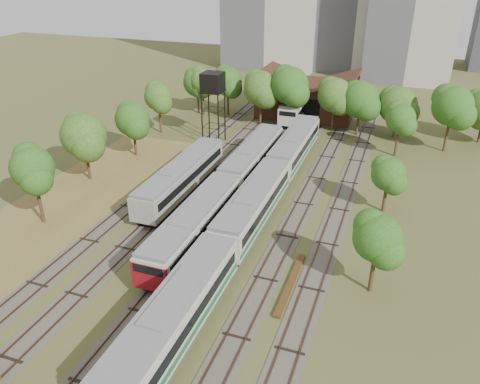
% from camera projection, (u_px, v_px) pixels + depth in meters
% --- Properties ---
extents(ground, '(240.00, 240.00, 0.00)m').
position_uv_depth(ground, '(142.00, 347.00, 33.27)').
color(ground, '#475123').
rests_on(ground, ground).
extents(dry_grass_patch, '(14.00, 60.00, 0.04)m').
position_uv_depth(dry_grass_patch, '(22.00, 242.00, 45.43)').
color(dry_grass_patch, brown).
rests_on(dry_grass_patch, ground).
extents(tracks, '(24.60, 80.00, 0.19)m').
position_uv_depth(tracks, '(247.00, 195.00, 54.44)').
color(tracks, '#4C473D').
rests_on(tracks, ground).
extents(railcar_red_set, '(3.19, 34.57, 3.95)m').
position_uv_depth(railcar_red_set, '(227.00, 188.00, 51.44)').
color(railcar_red_set, black).
rests_on(railcar_red_set, ground).
extents(railcar_green_set, '(3.23, 52.08, 4.00)m').
position_uv_depth(railcar_green_set, '(253.00, 206.00, 47.60)').
color(railcar_green_set, black).
rests_on(railcar_green_set, ground).
extents(railcar_rear, '(3.19, 16.08, 3.94)m').
position_uv_depth(railcar_rear, '(299.00, 105.00, 79.89)').
color(railcar_rear, black).
rests_on(railcar_rear, ground).
extents(old_grey_coach, '(3.06, 18.00, 3.79)m').
position_uv_depth(old_grey_coach, '(182.00, 177.00, 53.95)').
color(old_grey_coach, black).
rests_on(old_grey_coach, ground).
extents(water_tower, '(2.98, 2.98, 10.32)m').
position_uv_depth(water_tower, '(213.00, 84.00, 66.10)').
color(water_tower, black).
rests_on(water_tower, ground).
extents(rail_pile_far, '(0.55, 8.80, 0.29)m').
position_uv_depth(rail_pile_far, '(290.00, 284.00, 39.50)').
color(rail_pile_far, '#563718').
rests_on(rail_pile_far, ground).
extents(maintenance_shed, '(16.45, 11.55, 7.58)m').
position_uv_depth(maintenance_shed, '(308.00, 98.00, 80.93)').
color(maintenance_shed, '#3D2116').
rests_on(maintenance_shed, ground).
extents(tree_band_left, '(6.75, 64.21, 8.58)m').
position_uv_depth(tree_band_left, '(83.00, 141.00, 54.55)').
color(tree_band_left, '#382616').
rests_on(tree_band_left, ground).
extents(tree_band_far, '(49.24, 11.27, 9.82)m').
position_uv_depth(tree_band_far, '(347.00, 96.00, 71.29)').
color(tree_band_far, '#382616').
rests_on(tree_band_far, ground).
extents(tree_band_right, '(4.12, 35.22, 7.44)m').
position_uv_depth(tree_band_right, '(391.00, 165.00, 49.70)').
color(tree_band_right, '#382616').
rests_on(tree_band_right, ground).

